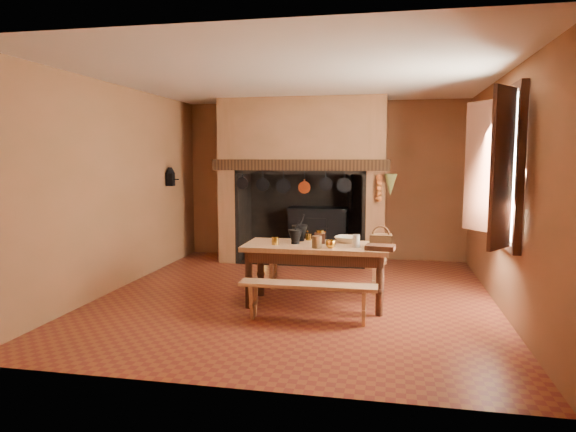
{
  "coord_description": "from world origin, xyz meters",
  "views": [
    {
      "loc": [
        1.17,
        -6.45,
        1.81
      ],
      "look_at": [
        -0.17,
        0.3,
        1.02
      ],
      "focal_mm": 32.0,
      "sensor_mm": 36.0,
      "label": 1
    }
  ],
  "objects_px": {
    "coffee_grinder": "(320,237)",
    "wicker_basket": "(381,240)",
    "work_table": "(316,254)",
    "bench_front": "(308,293)",
    "mixing_bowl": "(347,239)",
    "iron_range": "(319,233)"
  },
  "relations": [
    {
      "from": "work_table",
      "to": "iron_range",
      "type": "bearing_deg",
      "value": 97.12
    },
    {
      "from": "iron_range",
      "to": "work_table",
      "type": "xyz_separation_m",
      "value": [
        0.35,
        -2.78,
        0.15
      ]
    },
    {
      "from": "work_table",
      "to": "coffee_grinder",
      "type": "xyz_separation_m",
      "value": [
        0.03,
        0.11,
        0.2
      ]
    },
    {
      "from": "coffee_grinder",
      "to": "wicker_basket",
      "type": "xyz_separation_m",
      "value": [
        0.74,
        -0.11,
        0.01
      ]
    },
    {
      "from": "work_table",
      "to": "mixing_bowl",
      "type": "xyz_separation_m",
      "value": [
        0.36,
        0.24,
        0.16
      ]
    },
    {
      "from": "iron_range",
      "to": "bench_front",
      "type": "distance_m",
      "value": 3.45
    },
    {
      "from": "work_table",
      "to": "bench_front",
      "type": "distance_m",
      "value": 0.73
    },
    {
      "from": "work_table",
      "to": "coffee_grinder",
      "type": "height_order",
      "value": "coffee_grinder"
    },
    {
      "from": "iron_range",
      "to": "coffee_grinder",
      "type": "height_order",
      "value": "iron_range"
    },
    {
      "from": "iron_range",
      "to": "mixing_bowl",
      "type": "height_order",
      "value": "iron_range"
    },
    {
      "from": "iron_range",
      "to": "coffee_grinder",
      "type": "distance_m",
      "value": 2.72
    },
    {
      "from": "work_table",
      "to": "wicker_basket",
      "type": "relative_size",
      "value": 6.59
    },
    {
      "from": "coffee_grinder",
      "to": "mixing_bowl",
      "type": "xyz_separation_m",
      "value": [
        0.33,
        0.13,
        -0.04
      ]
    },
    {
      "from": "mixing_bowl",
      "to": "bench_front",
      "type": "bearing_deg",
      "value": -111.77
    },
    {
      "from": "mixing_bowl",
      "to": "iron_range",
      "type": "bearing_deg",
      "value": 105.47
    },
    {
      "from": "work_table",
      "to": "wicker_basket",
      "type": "height_order",
      "value": "wicker_basket"
    },
    {
      "from": "work_table",
      "to": "bench_front",
      "type": "bearing_deg",
      "value": -90.0
    },
    {
      "from": "coffee_grinder",
      "to": "mixing_bowl",
      "type": "bearing_deg",
      "value": 16.66
    },
    {
      "from": "coffee_grinder",
      "to": "wicker_basket",
      "type": "height_order",
      "value": "wicker_basket"
    },
    {
      "from": "mixing_bowl",
      "to": "wicker_basket",
      "type": "relative_size",
      "value": 1.15
    },
    {
      "from": "iron_range",
      "to": "coffee_grinder",
      "type": "xyz_separation_m",
      "value": [
        0.38,
        -2.67,
        0.35
      ]
    },
    {
      "from": "wicker_basket",
      "to": "mixing_bowl",
      "type": "bearing_deg",
      "value": 148.45
    }
  ]
}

